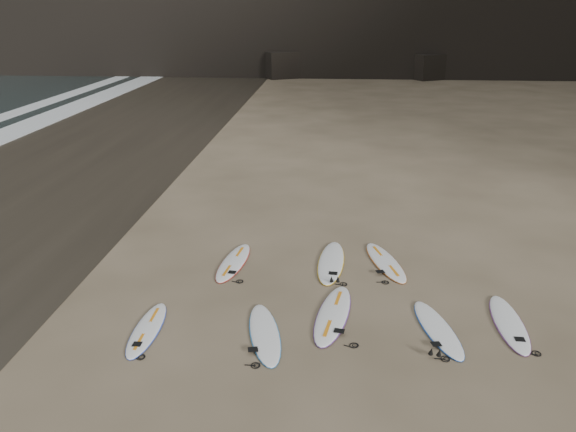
% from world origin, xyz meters
% --- Properties ---
extents(ground, '(240.00, 240.00, 0.00)m').
position_xyz_m(ground, '(0.00, 0.00, 0.00)').
color(ground, '#897559').
rests_on(ground, ground).
extents(wet_sand, '(12.00, 200.00, 0.01)m').
position_xyz_m(wet_sand, '(-13.00, 10.00, 0.00)').
color(wet_sand, '#383026').
rests_on(wet_sand, ground).
extents(surfboard_0, '(0.56, 2.29, 0.08)m').
position_xyz_m(surfboard_0, '(-4.60, -0.86, 0.04)').
color(surfboard_0, white).
rests_on(surfboard_0, ground).
extents(surfboard_1, '(1.16, 2.58, 0.09)m').
position_xyz_m(surfboard_1, '(-2.01, -0.83, 0.05)').
color(surfboard_1, white).
rests_on(surfboard_1, ground).
extents(surfboard_2, '(1.14, 2.85, 0.10)m').
position_xyz_m(surfboard_2, '(-0.54, 0.08, 0.05)').
color(surfboard_2, white).
rests_on(surfboard_2, ground).
extents(surfboard_3, '(1.10, 2.51, 0.09)m').
position_xyz_m(surfboard_3, '(1.75, -0.34, 0.04)').
color(surfboard_3, white).
rests_on(surfboard_3, ground).
extents(surfboard_4, '(0.67, 2.54, 0.09)m').
position_xyz_m(surfboard_4, '(3.37, 0.01, 0.05)').
color(surfboard_4, white).
rests_on(surfboard_4, ground).
extents(surfboard_5, '(0.91, 2.58, 0.09)m').
position_xyz_m(surfboard_5, '(-3.29, 2.66, 0.05)').
color(surfboard_5, white).
rests_on(surfboard_5, ground).
extents(surfboard_6, '(0.88, 2.84, 0.10)m').
position_xyz_m(surfboard_6, '(-0.61, 2.87, 0.05)').
color(surfboard_6, white).
rests_on(surfboard_6, ground).
extents(surfboard_7, '(1.30, 2.69, 0.09)m').
position_xyz_m(surfboard_7, '(0.89, 3.00, 0.05)').
color(surfboard_7, white).
rests_on(surfboard_7, ground).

